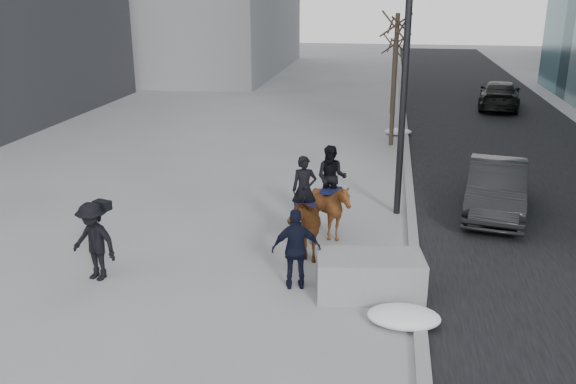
% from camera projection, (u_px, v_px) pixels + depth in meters
% --- Properties ---
extents(ground, '(120.00, 120.00, 0.00)m').
position_uv_depth(ground, '(279.00, 272.00, 13.59)').
color(ground, gray).
rests_on(ground, ground).
extents(road, '(8.00, 90.00, 0.01)m').
position_uv_depth(road, '(520.00, 165.00, 21.86)').
color(road, black).
rests_on(road, ground).
extents(curb, '(0.25, 90.00, 0.12)m').
position_uv_depth(curb, '(407.00, 159.00, 22.46)').
color(curb, gray).
rests_on(curb, ground).
extents(planter, '(2.29, 1.38, 0.86)m').
position_uv_depth(planter, '(370.00, 276.00, 12.47)').
color(planter, gray).
rests_on(planter, ground).
extents(car_near, '(2.27, 4.62, 1.46)m').
position_uv_depth(car_near, '(496.00, 188.00, 16.99)').
color(car_near, black).
rests_on(car_near, ground).
extents(car_far, '(2.79, 5.22, 1.44)m').
position_uv_depth(car_far, '(499.00, 95.00, 31.93)').
color(car_far, black).
rests_on(car_far, ground).
extents(tree_near, '(1.20, 1.20, 5.71)m').
position_uv_depth(tree_near, '(395.00, 74.00, 23.75)').
color(tree_near, '#34271F').
rests_on(tree_near, ground).
extents(tree_far, '(1.20, 1.20, 4.13)m').
position_uv_depth(tree_far, '(394.00, 72.00, 30.19)').
color(tree_far, '#32281E').
rests_on(tree_far, ground).
extents(mounted_left, '(1.18, 1.94, 2.34)m').
position_uv_depth(mounted_left, '(303.00, 218.00, 14.37)').
color(mounted_left, '#502A10').
rests_on(mounted_left, ground).
extents(mounted_right, '(1.37, 1.51, 2.36)m').
position_uv_depth(mounted_right, '(330.00, 202.00, 15.22)').
color(mounted_right, '#4B1D0F').
rests_on(mounted_right, ground).
extents(feeder, '(1.09, 0.96, 1.75)m').
position_uv_depth(feeder, '(296.00, 249.00, 12.64)').
color(feeder, black).
rests_on(feeder, ground).
extents(camera_crew, '(1.28, 0.96, 1.75)m').
position_uv_depth(camera_crew, '(94.00, 241.00, 13.03)').
color(camera_crew, black).
rests_on(camera_crew, ground).
extents(lamppost, '(0.25, 0.80, 9.09)m').
position_uv_depth(lamppost, '(408.00, 31.00, 15.59)').
color(lamppost, black).
rests_on(lamppost, ground).
extents(snow_piles, '(1.38, 16.69, 0.35)m').
position_uv_depth(snow_piles, '(401.00, 211.00, 16.86)').
color(snow_piles, white).
rests_on(snow_piles, ground).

